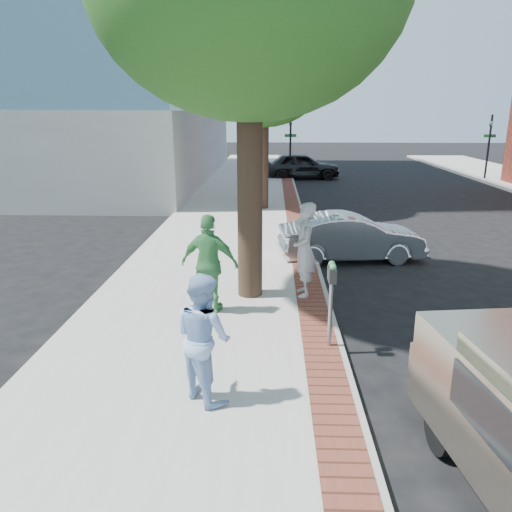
{
  "coord_description": "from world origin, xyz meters",
  "views": [
    {
      "loc": [
        -0.14,
        -8.25,
        3.96
      ],
      "look_at": [
        -0.45,
        1.25,
        1.2
      ],
      "focal_mm": 35.0,
      "sensor_mm": 36.0,
      "label": 1
    }
  ],
  "objects_px": {
    "parking_meter": "(331,287)",
    "person_officer": "(203,337)",
    "bg_car": "(301,166)",
    "sedan_silver": "(351,237)",
    "person_green": "(210,264)",
    "person_gray": "(305,250)"
  },
  "relations": [
    {
      "from": "parking_meter",
      "to": "person_officer",
      "type": "bearing_deg",
      "value": -139.67
    },
    {
      "from": "person_gray",
      "to": "parking_meter",
      "type": "bearing_deg",
      "value": 2.41
    },
    {
      "from": "parking_meter",
      "to": "sedan_silver",
      "type": "relative_size",
      "value": 0.38
    },
    {
      "from": "parking_meter",
      "to": "person_officer",
      "type": "height_order",
      "value": "person_officer"
    },
    {
      "from": "parking_meter",
      "to": "person_green",
      "type": "relative_size",
      "value": 0.76
    },
    {
      "from": "person_gray",
      "to": "person_green",
      "type": "height_order",
      "value": "person_gray"
    },
    {
      "from": "sedan_silver",
      "to": "parking_meter",
      "type": "bearing_deg",
      "value": 161.2
    },
    {
      "from": "parking_meter",
      "to": "sedan_silver",
      "type": "distance_m",
      "value": 5.78
    },
    {
      "from": "person_gray",
      "to": "person_officer",
      "type": "xyz_separation_m",
      "value": [
        -1.6,
        -4.03,
        -0.11
      ]
    },
    {
      "from": "person_green",
      "to": "bg_car",
      "type": "bearing_deg",
      "value": -85.4
    },
    {
      "from": "person_officer",
      "to": "person_gray",
      "type": "bearing_deg",
      "value": -65.33
    },
    {
      "from": "person_green",
      "to": "sedan_silver",
      "type": "height_order",
      "value": "person_green"
    },
    {
      "from": "bg_car",
      "to": "sedan_silver",
      "type": "bearing_deg",
      "value": 176.26
    },
    {
      "from": "person_green",
      "to": "bg_car",
      "type": "xyz_separation_m",
      "value": [
        2.94,
        21.54,
        -0.33
      ]
    },
    {
      "from": "parking_meter",
      "to": "person_green",
      "type": "height_order",
      "value": "person_green"
    },
    {
      "from": "parking_meter",
      "to": "person_gray",
      "type": "distance_m",
      "value": 2.44
    },
    {
      "from": "bg_car",
      "to": "person_gray",
      "type": "bearing_deg",
      "value": 171.93
    },
    {
      "from": "person_gray",
      "to": "bg_car",
      "type": "xyz_separation_m",
      "value": [
        1.05,
        20.59,
        -0.37
      ]
    },
    {
      "from": "person_officer",
      "to": "bg_car",
      "type": "bearing_deg",
      "value": -49.79
    },
    {
      "from": "parking_meter",
      "to": "person_green",
      "type": "distance_m",
      "value": 2.63
    },
    {
      "from": "sedan_silver",
      "to": "bg_car",
      "type": "height_order",
      "value": "bg_car"
    },
    {
      "from": "sedan_silver",
      "to": "bg_car",
      "type": "bearing_deg",
      "value": -5.47
    }
  ]
}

